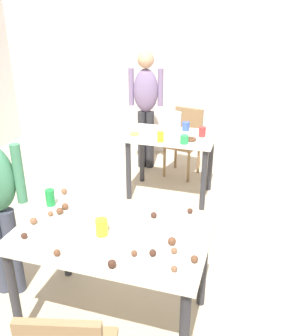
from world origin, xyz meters
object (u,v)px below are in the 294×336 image
object	(u,v)px
soda_can	(50,198)
person_adult_far	(146,100)
dining_table_near	(112,244)
dining_table_far	(171,145)
pitcher_far	(176,121)
chair_far_table	(185,138)
mixing_bowl	(118,218)

from	to	relation	value
soda_can	person_adult_far	bearing A→B (deg)	91.51
dining_table_near	dining_table_far	distance (m)	2.01
dining_table_far	pitcher_far	bearing A→B (deg)	90.67
chair_far_table	pitcher_far	bearing A→B (deg)	-94.01
dining_table_near	pitcher_far	bearing A→B (deg)	92.52
mixing_bowl	pitcher_far	size ratio (longest dim) A/B	0.89
dining_table_far	pitcher_far	distance (m)	0.31
person_adult_far	mixing_bowl	bearing A→B (deg)	-76.64
person_adult_far	soda_can	size ratio (longest dim) A/B	12.83
person_adult_far	soda_can	distance (m)	2.53
dining_table_near	person_adult_far	xyz separation A→B (m)	(-0.62, 2.71, 0.29)
chair_far_table	mixing_bowl	world-z (taller)	chair_far_table
dining_table_near	dining_table_far	xyz separation A→B (m)	(-0.09, 2.00, -0.03)
dining_table_near	chair_far_table	xyz separation A→B (m)	(-0.07, 2.67, -0.16)
chair_far_table	person_adult_far	xyz separation A→B (m)	(-0.55, 0.04, 0.45)
dining_table_near	person_adult_far	world-z (taller)	person_adult_far
dining_table_near	person_adult_far	bearing A→B (deg)	102.78
mixing_bowl	pitcher_far	xyz separation A→B (m)	(-0.10, 2.11, 0.07)
person_adult_far	pitcher_far	world-z (taller)	person_adult_far
mixing_bowl	soda_can	distance (m)	0.56
pitcher_far	dining_table_far	bearing A→B (deg)	-89.33
dining_table_far	soda_can	bearing A→B (deg)	-103.99
dining_table_near	person_adult_far	distance (m)	2.80
chair_far_table	pitcher_far	world-z (taller)	pitcher_far
dining_table_near	soda_can	world-z (taller)	soda_can
chair_far_table	pitcher_far	distance (m)	0.58
chair_far_table	soda_can	size ratio (longest dim) A/B	7.13
dining_table_far	pitcher_far	size ratio (longest dim) A/B	4.83
mixing_bowl	dining_table_near	bearing A→B (deg)	-91.95
dining_table_far	chair_far_table	distance (m)	0.68
dining_table_near	pitcher_far	distance (m)	2.22
dining_table_far	person_adult_far	world-z (taller)	person_adult_far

